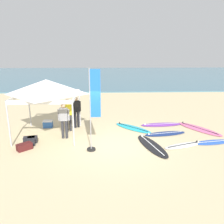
{
  "coord_description": "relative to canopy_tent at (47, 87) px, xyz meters",
  "views": [
    {
      "loc": [
        -0.44,
        -9.02,
        3.96
      ],
      "look_at": [
        0.01,
        1.81,
        1.0
      ],
      "focal_mm": 35.07,
      "sensor_mm": 36.0,
      "label": 1
    }
  ],
  "objects": [
    {
      "name": "surfboard_white",
      "position": [
        6.14,
        -1.64,
        -2.35
      ],
      "size": [
        1.91,
        1.08,
        0.19
      ],
      "color": "white",
      "rests_on": "ground"
    },
    {
      "name": "gear_bag_by_pole",
      "position": [
        -0.67,
        -1.73,
        -2.25
      ],
      "size": [
        0.66,
        0.64,
        0.28
      ],
      "primitive_type": "cube",
      "rotation": [
        0.0,
        0.0,
        0.72
      ],
      "color": "#4C1919",
      "rests_on": "ground"
    },
    {
      "name": "surfboard_purple",
      "position": [
        5.91,
        1.23,
        -2.35
      ],
      "size": [
        2.36,
        0.83,
        0.19
      ],
      "color": "purple",
      "rests_on": "ground"
    },
    {
      "name": "gear_bag_near_tent",
      "position": [
        -0.58,
        -1.11,
        -2.25
      ],
      "size": [
        0.46,
        0.66,
        0.28
      ],
      "primitive_type": "cube",
      "rotation": [
        0.0,
        0.0,
        1.83
      ],
      "color": "#232328",
      "rests_on": "ground"
    },
    {
      "name": "surfboard_black",
      "position": [
        4.76,
        -1.6,
        -2.35
      ],
      "size": [
        1.29,
        2.63,
        0.19
      ],
      "color": "black",
      "rests_on": "ground"
    },
    {
      "name": "banner_flag",
      "position": [
        2.25,
        -1.89,
        -0.81
      ],
      "size": [
        0.6,
        0.36,
        3.4
      ],
      "color": "#99999E",
      "rests_on": "ground"
    },
    {
      "name": "surfboard_pink",
      "position": [
        7.74,
        0.44,
        -2.35
      ],
      "size": [
        1.95,
        2.58,
        0.19
      ],
      "color": "pink",
      "rests_on": "ground"
    },
    {
      "name": "surfboard_cyan",
      "position": [
        4.23,
        0.73,
        -2.35
      ],
      "size": [
        2.06,
        2.06,
        0.19
      ],
      "color": "#23B2CC",
      "rests_on": "ground"
    },
    {
      "name": "gear_bag_on_sand",
      "position": [
        -0.66,
        -0.97,
        -2.25
      ],
      "size": [
        0.65,
        0.44,
        0.28
      ],
      "primitive_type": "cube",
      "rotation": [
        0.0,
        0.0,
        0.21
      ],
      "color": "#232328",
      "rests_on": "ground"
    },
    {
      "name": "person_black",
      "position": [
        1.21,
        1.04,
        -1.4
      ],
      "size": [
        0.48,
        0.38,
        1.71
      ],
      "color": "black",
      "rests_on": "ground"
    },
    {
      "name": "surfboard_navy",
      "position": [
        5.73,
        -0.2,
        -2.35
      ],
      "size": [
        2.21,
        0.97,
        0.19
      ],
      "color": "navy",
      "rests_on": "ground"
    },
    {
      "name": "surfboard_blue",
      "position": [
        7.61,
        -1.35,
        -2.35
      ],
      "size": [
        1.9,
        0.79,
        0.19
      ],
      "color": "blue",
      "rests_on": "ground"
    },
    {
      "name": "ground_plane",
      "position": [
        3.1,
        -1.32,
        -2.39
      ],
      "size": [
        80.0,
        80.0,
        0.0
      ],
      "primitive_type": "plane",
      "color": "beige"
    },
    {
      "name": "person_grey",
      "position": [
        0.81,
        -0.49,
        -1.4
      ],
      "size": [
        0.55,
        0.23,
        1.71
      ],
      "color": "#2D2D33",
      "rests_on": "ground"
    },
    {
      "name": "sea",
      "position": [
        3.1,
        29.64,
        -2.34
      ],
      "size": [
        80.0,
        36.0,
        0.1
      ],
      "primitive_type": "cube",
      "color": "teal",
      "rests_on": "ground"
    },
    {
      "name": "person_yellow",
      "position": [
        0.87,
        0.47,
        -1.4
      ],
      "size": [
        0.49,
        0.37,
        1.71
      ],
      "color": "#2D2D33",
      "rests_on": "ground"
    },
    {
      "name": "canopy_tent",
      "position": [
        0.0,
        0.0,
        0.0
      ],
      "size": [
        2.84,
        2.84,
        2.75
      ],
      "color": "#B7B7BC",
      "rests_on": "ground"
    },
    {
      "name": "cooler_box",
      "position": [
        -0.37,
        1.12,
        -2.19
      ],
      "size": [
        0.5,
        0.36,
        0.39
      ],
      "color": "#2D60B7",
      "rests_on": "ground"
    }
  ]
}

